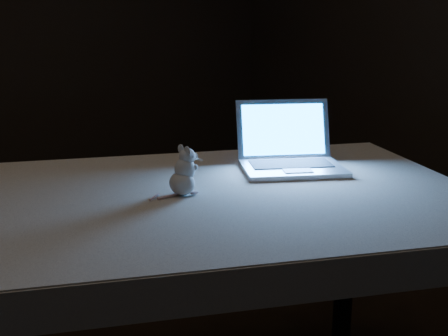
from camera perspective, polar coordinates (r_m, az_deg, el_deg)
table at (r=1.90m, az=-1.61°, el=-14.09°), size 1.71×1.38×0.79m
tablecloth at (r=1.85m, az=-0.26°, el=-2.98°), size 1.89×1.73×0.10m
laptop at (r=1.97m, az=6.66°, el=2.85°), size 0.42×0.40×0.22m
plush_mouse at (r=1.71m, az=-4.04°, el=-0.28°), size 0.14×0.14×0.14m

